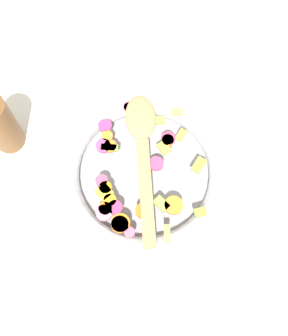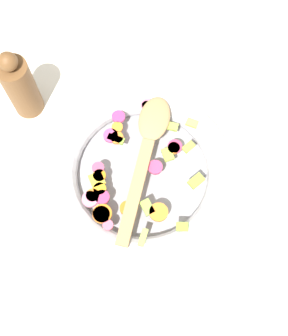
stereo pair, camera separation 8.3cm
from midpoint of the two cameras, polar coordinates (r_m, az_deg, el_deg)
ground_plane at (r=0.88m, az=-2.68°, el=-1.46°), size 4.00×4.00×0.00m
skillet at (r=0.86m, az=-2.75°, el=-1.01°), size 0.34×0.34×0.05m
chopped_vegetables at (r=0.83m, az=-4.04°, el=-1.52°), size 0.28×0.22×0.01m
wooden_spoon at (r=0.83m, az=-2.97°, el=1.72°), size 0.29×0.11×0.01m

